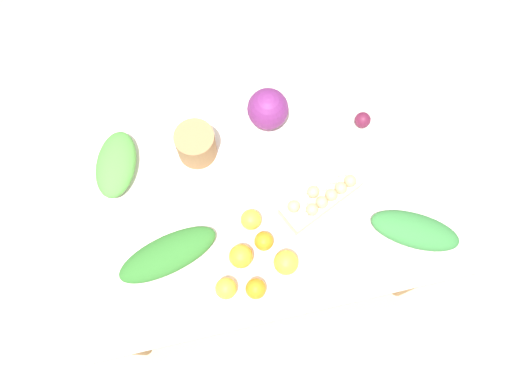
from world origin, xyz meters
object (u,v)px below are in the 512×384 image
Objects in this scene: paper_bag at (196,144)px; orange_0 at (241,256)px; greens_bunch_dandelion at (116,164)px; orange_4 at (264,241)px; cabbage_purple at (268,109)px; orange_5 at (226,288)px; greens_bunch_chard at (415,231)px; egg_carton at (321,196)px; orange_2 at (256,289)px; greens_bunch_beet_tops at (168,255)px; beet_root at (363,120)px; orange_1 at (251,220)px; orange_3 at (286,262)px.

orange_0 is at bearing 99.52° from paper_bag.
greens_bunch_dandelion reaches higher than orange_4.
orange_4 is (0.12, 0.46, -0.04)m from cabbage_purple.
paper_bag is 0.29m from greens_bunch_dandelion.
greens_bunch_chard is at bearing -175.80° from orange_5.
egg_carton is 0.39m from orange_2.
egg_carton is at bearing -171.64° from greens_bunch_beet_tops.
orange_0 is 1.18× the size of orange_2.
egg_carton reaches higher than orange_0.
egg_carton is at bearing -33.60° from greens_bunch_chard.
beet_root is 0.73m from orange_2.
cabbage_purple is 0.50× the size of greens_bunch_chard.
greens_bunch_dandelion is (0.12, -0.36, 0.00)m from greens_bunch_beet_tops.
egg_carton is 0.73m from greens_bunch_dandelion.
beet_root is 0.56m from orange_1.
orange_4 is at bearing -8.72° from greens_bunch_chard.
orange_2 is (0.52, 0.51, 0.00)m from beet_root.
egg_carton is 0.34m from greens_bunch_chard.
greens_bunch_beet_tops is at bearing -17.00° from orange_3.
orange_5 is at bearing 119.58° from greens_bunch_dandelion.
orange_3 is (-0.50, 0.47, 0.01)m from greens_bunch_dandelion.
egg_carton is at bearing 48.08° from beet_root.
cabbage_purple is at bearing -96.95° from orange_3.
orange_2 is (0.29, 0.26, -0.01)m from egg_carton.
orange_1 reaches higher than greens_bunch_beet_tops.
cabbage_purple reaches higher than orange_3.
cabbage_purple reaches higher than egg_carton.
orange_3 reaches higher than orange_5.
greens_bunch_chard is 4.38× the size of orange_2.
orange_3 reaches higher than greens_bunch_chard.
egg_carton is at bearing -138.40° from orange_2.
greens_bunch_dandelion is 0.59m from orange_5.
greens_bunch_chard is 0.45m from orange_3.
egg_carton reaches higher than beet_root.
orange_5 is (0.07, 0.09, -0.00)m from orange_0.
beet_root is 0.60m from orange_3.
orange_2 is (-0.38, 0.53, -0.00)m from greens_bunch_dandelion.
paper_bag reaches higher than orange_3.
egg_carton is 0.34m from orange_0.
greens_bunch_beet_tops is 4.27× the size of orange_0.
orange_0 reaches higher than orange_5.
paper_bag reaches higher than egg_carton.
orange_3 is at bearing 163.00° from greens_bunch_beet_tops.
paper_bag is 0.42m from orange_4.
paper_bag is 0.40× the size of greens_bunch_beet_tops.
cabbage_purple reaches higher than greens_bunch_chard.
orange_3 is (-0.12, -0.06, 0.01)m from orange_2.
orange_4 is at bearing -112.58° from orange_2.
orange_0 is (0.31, 0.14, -0.00)m from egg_carton.
paper_bag is at bearing -2.11° from beet_root.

